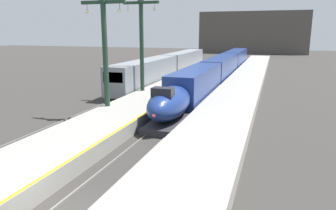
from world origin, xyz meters
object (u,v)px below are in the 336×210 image
Objects in this scene: highspeed_train_main at (220,69)px; station_column_far at (142,38)px; station_column_mid at (105,43)px; rolling_suitcase at (170,89)px; passenger_near_edge at (164,83)px; regional_train_adjacent at (168,66)px.

station_column_far reaches higher than highspeed_train_main.
station_column_mid is 9.12× the size of rolling_suitcase.
passenger_near_edge is at bearing -101.12° from highspeed_train_main.
passenger_near_edge is (4.87, -15.97, -0.09)m from regional_train_adjacent.
station_column_far reaches higher than passenger_near_edge.
station_column_far is at bearing 90.00° from station_column_mid.
highspeed_train_main is at bearing 76.07° from station_column_mid.
rolling_suitcase is (3.21, -0.07, -5.41)m from station_column_far.
regional_train_adjacent is 3.83× the size of station_column_far.
highspeed_train_main is 5.97× the size of station_column_far.
station_column_mid is 9.82m from rolling_suitcase.
passenger_near_edge is 0.95m from rolling_suitcase.
rolling_suitcase is at bearing -99.53° from highspeed_train_main.
station_column_far is 6.29m from rolling_suitcase.
rolling_suitcase is (-2.69, -16.04, -0.60)m from highspeed_train_main.
station_column_mid reaches higher than highspeed_train_main.
station_column_mid reaches higher than regional_train_adjacent.
station_column_mid reaches higher than rolling_suitcase.
regional_train_adjacent is at bearing 95.39° from station_column_mid.
regional_train_adjacent is 16.51m from rolling_suitcase.
rolling_suitcase is at bearing -1.26° from station_column_far.
rolling_suitcase is (0.54, 0.38, -0.69)m from passenger_near_edge.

